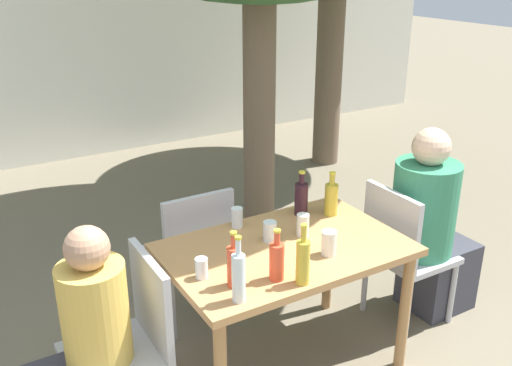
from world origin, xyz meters
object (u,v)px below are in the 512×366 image
Objects in this scene: dining_table_front at (285,263)px; drinking_glass_0 at (270,231)px; patio_chair_2 at (193,249)px; person_seated_0 at (78,360)px; oil_cruet_0 at (303,261)px; drinking_glass_4 at (329,243)px; patio_chair_1 at (402,248)px; drinking_glass_2 at (237,217)px; drinking_glass_1 at (201,268)px; water_bottle_2 at (239,276)px; person_seated_1 at (430,231)px; wine_bottle_1 at (301,198)px; soda_bottle_5 at (234,265)px; soda_bottle_3 at (277,260)px; drinking_glass_3 at (303,225)px; oil_cruet_4 at (331,198)px; patio_chair_0 at (131,338)px.

drinking_glass_0 reaches higher than dining_table_front.
patio_chair_2 is at bearing 111.33° from drinking_glass_0.
dining_table_front is 1.10× the size of person_seated_0.
oil_cruet_0 is 2.73× the size of drinking_glass_0.
person_seated_0 is 1.30m from drinking_glass_4.
patio_chair_1 is 8.03× the size of drinking_glass_2.
drinking_glass_1 is at bearing -173.45° from dining_table_front.
oil_cruet_0 is 0.32m from water_bottle_2.
patio_chair_1 reaches higher than drinking_glass_2.
oil_cruet_0 is at bearing 105.56° from person_seated_1.
wine_bottle_1 reaches higher than drinking_glass_4.
dining_table_front is 0.18m from drinking_glass_0.
soda_bottle_5 is 2.72× the size of drinking_glass_1.
patio_chair_1 is 3.55× the size of soda_bottle_3.
drinking_glass_3 is (0.25, -0.27, 0.01)m from drinking_glass_2.
drinking_glass_0 is (0.37, 0.29, -0.05)m from soda_bottle_5.
patio_chair_2 is 0.73× the size of person_seated_1.
patio_chair_1 is at bearing -18.76° from drinking_glass_2.
person_seated_0 is 4.19× the size of wine_bottle_1.
drinking_glass_3 is (-0.29, -0.14, -0.04)m from oil_cruet_4.
drinking_glass_2 is (0.02, 0.66, -0.06)m from oil_cruet_0.
oil_cruet_4 is at bearing 14.75° from drinking_glass_1.
drinking_glass_3 is at bearing 86.62° from person_seated_1.
drinking_glass_4 is at bearing 1.36° from soda_bottle_5.
soda_bottle_5 is 2.49× the size of drinking_glass_0.
water_bottle_2 reaches higher than soda_bottle_5.
soda_bottle_3 is at bearing 68.91° from patio_chair_0.
water_bottle_2 is at bearing 77.98° from patio_chair_2.
dining_table_front is 0.50m from soda_bottle_5.
patio_chair_1 is 1.96m from person_seated_0.
patio_chair_1 is 0.23m from person_seated_1.
wine_bottle_1 reaches higher than drinking_glass_3.
soda_bottle_5 reaches higher than patio_chair_0.
person_seated_0 is 11.19× the size of drinking_glass_1.
person_seated_0 is at bearing -175.02° from drinking_glass_0.
wine_bottle_1 reaches higher than dining_table_front.
drinking_glass_3 is (0.40, -0.58, 0.31)m from patio_chair_2.
water_bottle_2 is at bearing 175.76° from oil_cruet_0.
water_bottle_2 reaches higher than wine_bottle_1.
drinking_glass_3 is at bearing 93.15° from patio_chair_0.
person_seated_1 is at bearing 7.48° from soda_bottle_5.
oil_cruet_0 is 0.47m from drinking_glass_1.
drinking_glass_3 is at bearing 9.83° from drinking_glass_1.
dining_table_front is 4.72× the size of oil_cruet_4.
patio_chair_0 is at bearing 155.06° from oil_cruet_0.
soda_bottle_5 is at bearing 98.81° from patio_chair_1.
drinking_glass_4 is (-0.94, -0.18, 0.26)m from person_seated_1.
dining_table_front is 10.98× the size of drinking_glass_2.
water_bottle_2 is 3.12× the size of drinking_glass_1.
drinking_glass_4 reaches higher than drinking_glass_1.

